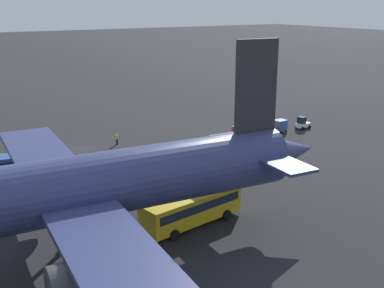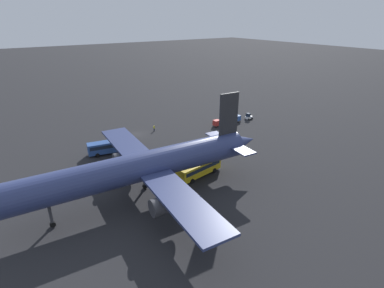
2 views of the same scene
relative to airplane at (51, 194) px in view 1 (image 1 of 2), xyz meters
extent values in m
plane|color=#232326|center=(-12.80, -31.13, -6.61)|extent=(600.00, 600.00, 0.00)
cylinder|color=navy|center=(0.58, -0.04, 0.11)|extent=(42.89, 8.11, 5.17)
cone|color=navy|center=(-22.23, 1.54, 0.11)|extent=(7.03, 5.11, 4.65)
cube|color=navy|center=(-0.69, 12.47, -0.53)|extent=(6.89, 19.95, 0.44)
cube|color=navy|center=(-2.40, -12.26, -0.53)|extent=(6.89, 19.95, 0.44)
cube|color=#262628|center=(-18.56, 1.29, 6.83)|extent=(4.28, 0.65, 8.27)
cube|color=navy|center=(-18.99, 1.32, 0.63)|extent=(3.91, 13.62, 0.28)
cylinder|color=#38383D|center=(0.38, 9.45, -2.18)|extent=(5.30, 3.19, 2.84)
cylinder|color=#38383D|center=(-0.92, -9.41, -2.18)|extent=(5.30, 3.19, 2.84)
cylinder|color=#38383D|center=(-1.31, 3.46, -4.54)|extent=(0.50, 0.50, 4.14)
cylinder|color=black|center=(-1.31, 3.46, -6.16)|extent=(0.93, 0.56, 0.90)
cylinder|color=#38383D|center=(-1.78, -3.25, -4.54)|extent=(0.50, 0.50, 4.14)
cylinder|color=black|center=(-1.78, -3.25, -6.16)|extent=(0.93, 0.56, 0.90)
cube|color=#2D5199|center=(-2.12, -23.01, -4.85)|extent=(10.71, 4.39, 2.62)
cube|color=#192333|center=(-2.12, -23.01, -4.39)|extent=(9.90, 4.28, 0.84)
cylinder|color=black|center=(-5.06, -21.11, -6.11)|extent=(1.04, 0.47, 1.00)
cylinder|color=black|center=(-5.54, -23.75, -6.11)|extent=(1.04, 0.47, 1.00)
cube|color=gold|center=(-13.56, -1.57, -4.86)|extent=(10.91, 4.47, 2.59)
cube|color=#192333|center=(-13.56, -1.57, -4.41)|extent=(10.08, 4.37, 0.83)
cylinder|color=black|center=(-10.55, 0.40, -6.11)|extent=(1.03, 0.45, 1.00)
cylinder|color=black|center=(-10.08, -2.51, -6.11)|extent=(1.03, 0.45, 1.00)
cylinder|color=black|center=(-17.03, -0.64, -6.11)|extent=(1.03, 0.45, 1.00)
cylinder|color=black|center=(-16.57, -3.55, -6.11)|extent=(1.03, 0.45, 1.00)
cube|color=white|center=(-48.71, -22.83, -5.96)|extent=(2.49, 1.47, 0.70)
cube|color=#192333|center=(-48.29, -22.80, -5.06)|extent=(1.16, 1.24, 1.10)
cylinder|color=black|center=(-47.92, -22.07, -6.31)|extent=(0.61, 0.26, 0.60)
cylinder|color=black|center=(-47.82, -23.47, -6.31)|extent=(0.61, 0.26, 0.60)
cylinder|color=black|center=(-49.60, -22.19, -6.31)|extent=(0.61, 0.26, 0.60)
cylinder|color=black|center=(-49.50, -23.59, -6.31)|extent=(0.61, 0.26, 0.60)
cylinder|color=#1E1E2D|center=(-18.12, -30.54, -6.19)|extent=(0.32, 0.32, 0.85)
cylinder|color=yellow|center=(-18.12, -30.54, -5.44)|extent=(0.38, 0.38, 0.65)
sphere|color=tan|center=(-18.12, -30.54, -4.99)|extent=(0.24, 0.24, 0.24)
cube|color=#38383D|center=(-43.83, -23.13, -6.20)|extent=(2.10, 1.81, 0.10)
cube|color=#33569E|center=(-43.83, -23.13, -5.35)|extent=(2.00, 1.72, 1.60)
cylinder|color=black|center=(-43.12, -22.44, -6.43)|extent=(0.37, 0.14, 0.36)
cylinder|color=black|center=(-43.03, -23.72, -6.43)|extent=(0.37, 0.14, 0.36)
cylinder|color=black|center=(-44.63, -22.55, -6.43)|extent=(0.37, 0.14, 0.36)
cylinder|color=black|center=(-44.55, -23.82, -6.43)|extent=(0.37, 0.14, 0.36)
cube|color=#38383D|center=(-41.08, -23.19, -6.20)|extent=(2.10, 1.81, 0.10)
cube|color=orange|center=(-41.08, -23.19, -5.35)|extent=(2.00, 1.72, 1.60)
cylinder|color=black|center=(-40.37, -22.50, -6.43)|extent=(0.37, 0.14, 0.36)
cylinder|color=black|center=(-40.28, -23.78, -6.43)|extent=(0.37, 0.14, 0.36)
cylinder|color=black|center=(-41.89, -22.60, -6.43)|extent=(0.37, 0.14, 0.36)
cylinder|color=black|center=(-41.80, -23.88, -6.43)|extent=(0.37, 0.14, 0.36)
cube|color=#38383D|center=(-38.34, -23.10, -6.20)|extent=(2.10, 1.81, 0.10)
cube|color=gold|center=(-38.34, -23.10, -5.35)|extent=(2.00, 1.72, 1.60)
cylinder|color=black|center=(-37.62, -22.41, -6.43)|extent=(0.37, 0.14, 0.36)
cylinder|color=black|center=(-37.53, -23.69, -6.43)|extent=(0.37, 0.14, 0.36)
cylinder|color=black|center=(-39.14, -22.51, -6.43)|extent=(0.37, 0.14, 0.36)
cylinder|color=black|center=(-39.05, -23.79, -6.43)|extent=(0.37, 0.14, 0.36)
cube|color=#38383D|center=(-35.59, -23.23, -6.20)|extent=(2.10, 1.81, 0.10)
cube|color=#B72D28|center=(-35.59, -23.23, -5.35)|extent=(2.00, 1.72, 1.60)
cylinder|color=black|center=(-34.87, -22.54, -6.43)|extent=(0.37, 0.14, 0.36)
cylinder|color=black|center=(-34.79, -23.82, -6.43)|extent=(0.37, 0.14, 0.36)
cylinder|color=black|center=(-36.39, -22.64, -6.43)|extent=(0.37, 0.14, 0.36)
cylinder|color=black|center=(-36.30, -23.92, -6.43)|extent=(0.37, 0.14, 0.36)
camera|label=1|loc=(8.60, 34.55, 14.05)|focal=45.00mm
camera|label=2|loc=(18.92, 43.54, 24.47)|focal=28.00mm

